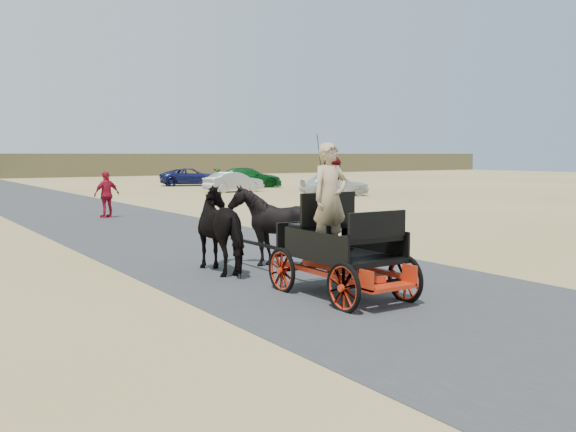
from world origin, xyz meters
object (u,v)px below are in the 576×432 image
car_a (334,184)px  car_d (191,177)px  horse_left (226,229)px  car_c (248,177)px  carriage (341,275)px  car_b (234,182)px  horse_right (273,226)px  pedestrian (107,194)px

car_a → car_d: bearing=26.6°
horse_left → car_c: (16.59, 28.32, -0.16)m
carriage → car_b: car_b is taller
car_d → carriage: bearing=173.8°
horse_right → car_c: (15.49, 28.32, -0.16)m
horse_right → horse_left: bearing=0.0°
pedestrian → car_d: pedestrian is taller
horse_right → carriage: bearing=79.6°
horse_right → car_a: (14.87, 17.45, -0.19)m
car_b → car_d: bearing=-13.2°
carriage → car_a: (15.42, 20.45, 0.29)m
horse_left → car_d: size_ratio=0.43×
horse_right → car_c: 32.28m
carriage → car_d: car_d is taller
horse_right → car_d: horse_right is taller
horse_left → pedestrian: bearing=-96.6°
horse_left → car_c: 32.82m
pedestrian → car_b: (11.63, 11.81, -0.24)m
car_a → car_d: 15.36m
horse_left → car_c: size_ratio=0.42×
horse_left → car_a: (15.97, 17.45, -0.19)m
horse_left → car_a: horse_left is taller
carriage → pedestrian: (0.84, 15.05, 0.50)m
horse_right → car_a: 22.93m
car_a → car_b: size_ratio=1.02×
car_b → car_a: bearing=-160.7°
pedestrian → car_c: bearing=-146.6°
horse_right → car_d: (13.12, 32.71, -0.20)m
horse_left → car_d: bearing=-113.5°
carriage → pedestrian: size_ratio=1.39×
carriage → car_b: (12.47, 26.86, 0.26)m
pedestrian → horse_right: bearing=75.1°
horse_right → car_d: size_ratio=0.37×
car_a → horse_left: bearing=157.6°
horse_left → car_b: 27.18m
pedestrian → car_b: bearing=-148.1°
carriage → pedestrian: pedestrian is taller
car_a → car_c: bearing=16.8°
car_d → horse_right: bearing=172.9°
car_c → car_a: bearing=-160.3°
horse_right → car_b: size_ratio=0.45×
car_a → car_c: 10.89m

